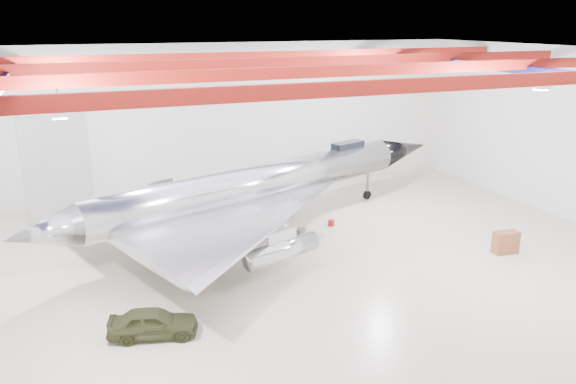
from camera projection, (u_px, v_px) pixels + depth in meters
name	position (u px, v px, depth m)	size (l,w,h in m)	color
floor	(283.00, 269.00, 29.51)	(40.00, 40.00, 0.00)	beige
wall_back	(208.00, 120.00, 41.18)	(40.00, 40.00, 0.00)	silver
ceiling	(283.00, 54.00, 26.28)	(40.00, 40.00, 0.00)	#0A0F38
ceiling_structure	(283.00, 69.00, 26.48)	(39.50, 29.50, 1.08)	maroon
jet_aircraft	(258.00, 188.00, 33.94)	(30.14, 22.52, 8.49)	silver
jeep	(153.00, 323.00, 23.01)	(1.46, 3.64, 1.24)	#303219
desk	(506.00, 242.00, 31.32)	(1.38, 0.69, 1.26)	brown
toolbox_red	(205.00, 231.00, 34.31)	(0.46, 0.37, 0.32)	#9E100F
engine_drum	(301.00, 233.00, 33.78)	(0.55, 0.55, 0.50)	#59595B
parts_bin	(248.00, 214.00, 37.21)	(0.62, 0.50, 0.44)	olive
crate_small	(136.00, 242.00, 32.72)	(0.34, 0.27, 0.24)	#59595B
tool_chest	(331.00, 223.00, 35.64)	(0.41, 0.41, 0.37)	#9E100F
oil_barrel	(272.00, 230.00, 34.38)	(0.54, 0.43, 0.38)	olive
spares_box	(292.00, 213.00, 37.50)	(0.40, 0.40, 0.36)	#59595B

